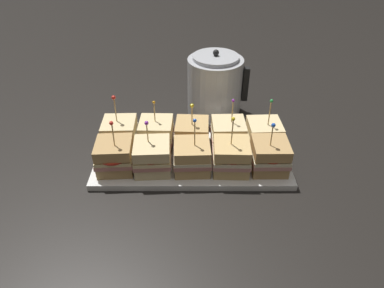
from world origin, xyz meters
The scene contains 13 objects.
ground_plane centered at (0.00, 0.00, 0.00)m, with size 6.00×6.00×0.00m, color black.
serving_platter centered at (0.00, 0.00, 0.01)m, with size 0.55×0.25×0.02m.
sandwich_front_far_left centered at (-0.21, -0.05, 0.06)m, with size 0.10×0.11×0.16m.
sandwich_front_left centered at (-0.11, -0.06, 0.06)m, with size 0.10×0.10×0.15m.
sandwich_front_center centered at (0.00, -0.05, 0.06)m, with size 0.10×0.10×0.16m.
sandwich_front_right centered at (0.11, -0.05, 0.06)m, with size 0.10×0.10×0.17m.
sandwich_front_far_right centered at (0.21, -0.05, 0.06)m, with size 0.10×0.10×0.15m.
sandwich_back_far_left centered at (-0.21, 0.05, 0.06)m, with size 0.10×0.10×0.17m.
sandwich_back_left centered at (-0.10, 0.05, 0.06)m, with size 0.10×0.10×0.15m.
sandwich_back_center centered at (0.00, 0.05, 0.06)m, with size 0.10×0.10×0.15m.
sandwich_back_right centered at (0.11, 0.05, 0.06)m, with size 0.10×0.10×0.16m.
sandwich_back_far_right centered at (0.21, 0.05, 0.06)m, with size 0.10×0.10×0.16m.
kettle_steel centered at (0.08, 0.29, 0.10)m, with size 0.21×0.19×0.23m.
Camera 1 is at (0.00, -0.78, 0.63)m, focal length 32.00 mm.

